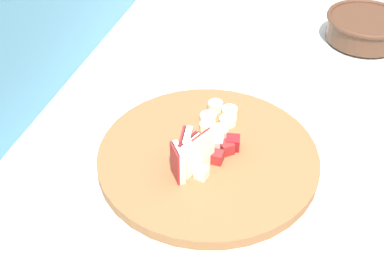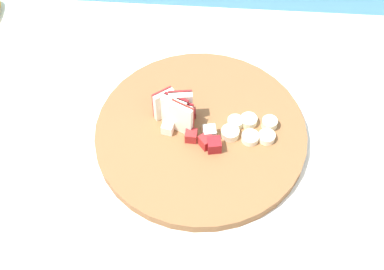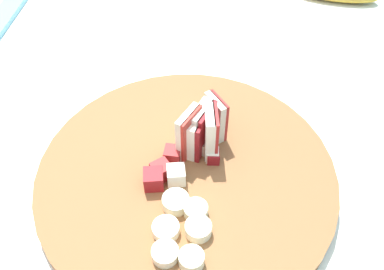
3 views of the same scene
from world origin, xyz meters
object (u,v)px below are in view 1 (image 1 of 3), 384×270
apple_wedge_fan (191,154)px  ceramic_bowl (365,27)px  cutting_board (208,157)px  banana_slice_rows (218,119)px  apple_dice_pile (212,153)px

apple_wedge_fan → ceramic_bowl: (0.51, -0.24, -0.01)m
cutting_board → banana_slice_rows: size_ratio=3.83×
ceramic_bowl → cutting_board: bearing=154.6°
cutting_board → ceramic_bowl: (0.47, -0.22, 0.02)m
apple_wedge_fan → ceramic_bowl: 0.56m
banana_slice_rows → ceramic_bowl: bearing=-30.3°
apple_dice_pile → cutting_board: bearing=41.1°
cutting_board → apple_dice_pile: (-0.01, -0.01, 0.02)m
apple_wedge_fan → apple_dice_pile: 0.04m
banana_slice_rows → cutting_board: bearing=-176.7°
cutting_board → banana_slice_rows: (0.08, 0.00, 0.02)m
apple_dice_pile → ceramic_bowl: ceramic_bowl is taller
cutting_board → ceramic_bowl: bearing=-25.4°
apple_dice_pile → banana_slice_rows: apple_dice_pile is taller
apple_wedge_fan → banana_slice_rows: apple_wedge_fan is taller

